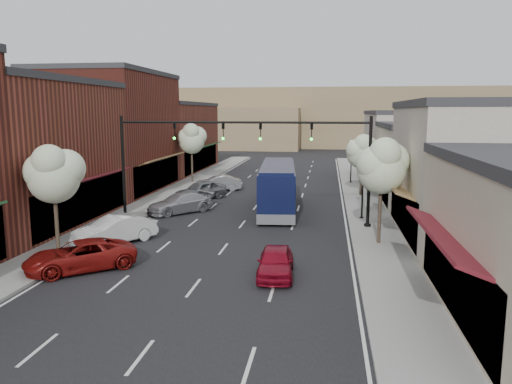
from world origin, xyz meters
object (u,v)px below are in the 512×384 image
at_px(parked_car_e, 218,183).
at_px(parked_car_b, 115,230).
at_px(signal_mast_right, 331,155).
at_px(parked_car_c, 180,203).
at_px(tree_right_near, 383,165).
at_px(parked_car_a, 80,256).
at_px(signal_mast_left, 157,153).
at_px(coach_bus, 278,186).
at_px(lamp_post_near, 363,176).
at_px(parked_car_d, 201,190).
at_px(tree_right_far, 362,151).
at_px(tree_left_near, 54,173).
at_px(tree_left_far, 192,138).
at_px(lamp_post_far, 351,154).
at_px(red_hatchback, 276,262).

bearing_deg(parked_car_e, parked_car_b, -21.36).
height_order(signal_mast_right, parked_car_c, signal_mast_right).
height_order(tree_right_near, parked_car_a, tree_right_near).
xyz_separation_m(signal_mast_left, parked_car_b, (-0.58, -5.70, -3.85)).
bearing_deg(coach_bus, lamp_post_near, -27.34).
distance_m(tree_right_near, parked_car_b, 15.09).
bearing_deg(tree_right_near, parked_car_d, 136.06).
bearing_deg(signal_mast_left, parked_car_b, -95.80).
bearing_deg(parked_car_a, parked_car_d, 138.42).
bearing_deg(parked_car_a, parked_car_c, 137.75).
relative_size(tree_right_near, tree_right_far, 1.10).
height_order(tree_right_near, coach_bus, tree_right_near).
height_order(signal_mast_left, tree_left_near, signal_mast_left).
distance_m(tree_right_far, parked_car_b, 23.09).
bearing_deg(tree_left_far, tree_right_near, -52.96).
distance_m(parked_car_b, parked_car_c, 8.80).
xyz_separation_m(signal_mast_right, tree_right_far, (2.73, 11.95, -0.63)).
relative_size(tree_left_near, parked_car_c, 1.15).
xyz_separation_m(signal_mast_right, lamp_post_near, (2.18, 2.50, -1.62)).
xyz_separation_m(tree_right_near, parked_car_e, (-12.99, 17.68, -3.74)).
relative_size(tree_right_far, lamp_post_near, 1.22).
xyz_separation_m(tree_left_far, parked_car_e, (3.61, -4.32, -3.90)).
bearing_deg(coach_bus, parked_car_d, 145.96).
relative_size(signal_mast_right, tree_right_near, 1.38).
relative_size(lamp_post_far, coach_bus, 0.39).
xyz_separation_m(signal_mast_right, tree_left_far, (-13.87, 17.95, -0.02)).
bearing_deg(coach_bus, parked_car_b, -131.55).
distance_m(tree_right_far, tree_left_far, 17.66).
relative_size(signal_mast_right, coach_bus, 0.72).
xyz_separation_m(parked_car_b, parked_car_d, (1.18, 14.53, 0.01)).
relative_size(red_hatchback, parked_car_d, 0.85).
relative_size(signal_mast_right, red_hatchback, 2.12).
distance_m(tree_left_far, parked_car_c, 15.73).
bearing_deg(signal_mast_right, parked_car_c, 164.20).
bearing_deg(lamp_post_near, parked_car_b, -149.64).
xyz_separation_m(lamp_post_far, parked_car_e, (-12.44, -6.38, -2.30)).
bearing_deg(lamp_post_near, signal_mast_left, -169.44).
bearing_deg(tree_right_far, tree_right_near, -90.00).
relative_size(signal_mast_left, lamp_post_far, 1.85).
distance_m(lamp_post_near, lamp_post_far, 17.50).
xyz_separation_m(lamp_post_far, coach_bus, (-6.00, -15.00, -1.20)).
distance_m(signal_mast_right, red_hatchback, 11.01).
bearing_deg(signal_mast_left, tree_left_far, 98.35).
bearing_deg(tree_right_near, tree_right_far, 90.00).
bearing_deg(tree_right_far, tree_left_far, 160.13).
distance_m(red_hatchback, parked_car_e, 24.89).
bearing_deg(lamp_post_far, lamp_post_near, -90.00).
bearing_deg(signal_mast_right, lamp_post_far, 83.78).
xyz_separation_m(tree_left_far, parked_car_d, (3.23, -9.12, -3.83)).
bearing_deg(lamp_post_far, parked_car_b, -118.58).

